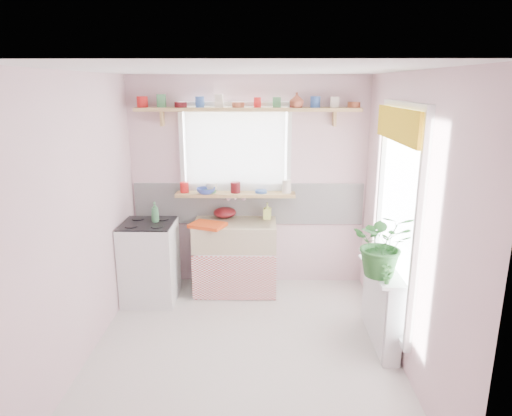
{
  "coord_description": "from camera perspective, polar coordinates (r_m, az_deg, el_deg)",
  "views": [
    {
      "loc": [
        0.18,
        -3.73,
        2.39
      ],
      "look_at": [
        0.11,
        0.55,
        1.23
      ],
      "focal_mm": 32.0,
      "sensor_mm": 36.0,
      "label": 1
    }
  ],
  "objects": [
    {
      "name": "shelf_crockery",
      "position": [
        5.21,
        -1.52,
        13.04
      ],
      "size": [
        2.47,
        0.11,
        0.12
      ],
      "color": "red",
      "rests_on": "pine_shelf"
    },
    {
      "name": "fruit_bowl",
      "position": [
        4.38,
        14.6,
        -6.46
      ],
      "size": [
        0.32,
        0.32,
        0.07
      ],
      "primitive_type": "imported",
      "rotation": [
        0.0,
        0.0,
        0.21
      ],
      "color": "silver",
      "rests_on": "radiator_ledge"
    },
    {
      "name": "shelf_vase",
      "position": [
        5.16,
        5.11,
        13.28
      ],
      "size": [
        0.18,
        0.18,
        0.16
      ],
      "primitive_type": "imported",
      "rotation": [
        0.0,
        0.0,
        -0.12
      ],
      "color": "brown",
      "rests_on": "pine_shelf"
    },
    {
      "name": "colander",
      "position": [
        5.46,
        -3.91,
        -0.56
      ],
      "size": [
        0.36,
        0.36,
        0.12
      ],
      "primitive_type": "ellipsoid",
      "rotation": [
        0.0,
        0.0,
        -0.42
      ],
      "color": "#5C0F14",
      "rests_on": "sink_unit"
    },
    {
      "name": "radiator_ledge",
      "position": [
        4.55,
        15.42,
        -11.37
      ],
      "size": [
        0.22,
        0.95,
        0.78
      ],
      "color": "white",
      "rests_on": "ground"
    },
    {
      "name": "herb_pot",
      "position": [
        3.98,
        16.06,
        -7.89
      ],
      "size": [
        0.1,
        0.07,
        0.19
      ],
      "primitive_type": "imported",
      "rotation": [
        0.0,
        0.0,
        0.03
      ],
      "color": "#2D6729",
      "rests_on": "radiator_ledge"
    },
    {
      "name": "sill_crockery",
      "position": [
        5.35,
        -2.58,
        2.52
      ],
      "size": [
        1.35,
        0.11,
        0.12
      ],
      "color": "red",
      "rests_on": "windowsill"
    },
    {
      "name": "fruit",
      "position": [
        4.37,
        14.71,
        -5.71
      ],
      "size": [
        0.2,
        0.14,
        0.1
      ],
      "color": "orange",
      "rests_on": "fruit_bowl"
    },
    {
      "name": "jade_plant",
      "position": [
        4.07,
        15.64,
        -4.34
      ],
      "size": [
        0.59,
        0.53,
        0.59
      ],
      "primitive_type": "imported",
      "rotation": [
        0.0,
        0.0,
        -0.14
      ],
      "color": "#265D25",
      "rests_on": "radiator_ledge"
    },
    {
      "name": "sill_cup",
      "position": [
        5.44,
        -5.5,
        2.62
      ],
      "size": [
        0.14,
        0.14,
        0.1
      ],
      "primitive_type": "imported",
      "rotation": [
        0.0,
        0.0,
        -0.03
      ],
      "color": "beige",
      "rests_on": "windowsill"
    },
    {
      "name": "cooker",
      "position": [
        5.31,
        -13.12,
        -6.51
      ],
      "size": [
        0.58,
        0.58,
        0.93
      ],
      "color": "white",
      "rests_on": "ground"
    },
    {
      "name": "cooker_bottle",
      "position": [
        5.15,
        -12.52,
        -0.49
      ],
      "size": [
        0.1,
        0.1,
        0.23
      ],
      "primitive_type": "imported",
      "rotation": [
        0.0,
        0.0,
        -0.1
      ],
      "color": "#3F7F4E",
      "rests_on": "cooker"
    },
    {
      "name": "room",
      "position": [
        4.73,
        6.8,
        2.64
      ],
      "size": [
        3.2,
        3.2,
        3.2
      ],
      "color": "silver",
      "rests_on": "ground"
    },
    {
      "name": "pine_shelf",
      "position": [
        5.21,
        -1.03,
        12.23
      ],
      "size": [
        2.52,
        0.24,
        0.04
      ],
      "primitive_type": "cube",
      "color": "tan",
      "rests_on": "room"
    },
    {
      "name": "windowsill",
      "position": [
        5.37,
        -2.58,
        1.73
      ],
      "size": [
        1.4,
        0.22,
        0.04
      ],
      "primitive_type": "cube",
      "color": "tan",
      "rests_on": "room"
    },
    {
      "name": "sink_unit",
      "position": [
        5.4,
        -2.61,
        -6.06
      ],
      "size": [
        0.95,
        0.65,
        1.11
      ],
      "color": "white",
      "rests_on": "ground"
    },
    {
      "name": "sill_bowl",
      "position": [
        5.33,
        -6.29,
        2.15
      ],
      "size": [
        0.28,
        0.28,
        0.07
      ],
      "primitive_type": "imported",
      "rotation": [
        0.0,
        0.0,
        0.39
      ],
      "color": "#354CAD",
      "rests_on": "windowsill"
    },
    {
      "name": "soap_bottle_sink",
      "position": [
        5.37,
        1.42,
        -0.37
      ],
      "size": [
        0.1,
        0.1,
        0.19
      ],
      "primitive_type": "imported",
      "rotation": [
        0.0,
        0.0,
        -0.12
      ],
      "color": "#C2D55E",
      "rests_on": "sink_unit"
    },
    {
      "name": "dish_tray",
      "position": [
        5.13,
        -6.06,
        -2.14
      ],
      "size": [
        0.45,
        0.4,
        0.04
      ],
      "primitive_type": "cube",
      "rotation": [
        0.0,
        0.0,
        -0.38
      ],
      "color": "#DF4513",
      "rests_on": "sink_unit"
    }
  ]
}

